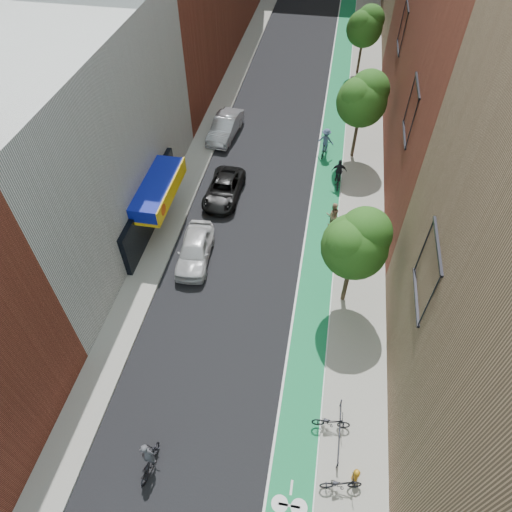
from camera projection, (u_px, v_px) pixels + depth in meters
The scene contains 18 objects.
ground at pixel (201, 463), 19.84m from camera, with size 160.00×160.00×0.00m, color black.
bike_lane at pixel (332, 140), 36.67m from camera, with size 2.00×68.00×0.01m, color #157848.
sidewalk_left at pixel (212, 128), 37.81m from camera, with size 2.00×68.00×0.15m, color gray.
sidewalk_right at pixel (364, 143), 36.32m from camera, with size 3.00×68.00×0.15m, color gray.
building_left_white at pixel (68, 140), 26.06m from camera, with size 8.00×20.00×12.00m, color silver.
tree_near at pixel (356, 243), 22.41m from camera, with size 3.40×3.36×6.42m.
tree_mid at pixel (363, 98), 31.56m from camera, with size 3.55×3.53×6.74m.
tree_far at pixel (365, 25), 41.16m from camera, with size 3.30×3.25×6.21m.
parked_car_white at pixel (195, 250), 27.40m from camera, with size 1.85×4.61×1.57m, color silver.
parked_car_black at pixel (224, 189), 31.45m from camera, with size 2.21×4.80×1.33m, color black.
parked_car_silver at pixel (225, 127), 36.53m from camera, with size 1.72×4.94×1.63m, color #989AA0.
cyclist_lead at pixel (149, 460), 19.26m from camera, with size 0.77×1.91×2.07m.
cyclist_lane_near at pixel (332, 218), 29.03m from camera, with size 0.93×1.57×2.13m.
cyclist_lane_mid at pixel (338, 176), 32.22m from camera, with size 1.05×1.78×2.11m.
cyclist_lane_far at pixel (325, 143), 34.64m from camera, with size 1.31×1.78×2.20m.
parked_bike_near at pixel (341, 484), 18.70m from camera, with size 0.61×1.76×0.92m, color black.
parked_bike_far at pixel (331, 422), 20.45m from camera, with size 0.61×1.74×0.91m, color black.
fire_hydrant at pixel (356, 475), 18.95m from camera, with size 0.29×0.29×0.83m.
Camera 1 is at (3.56, -6.25, 20.71)m, focal length 32.00 mm.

